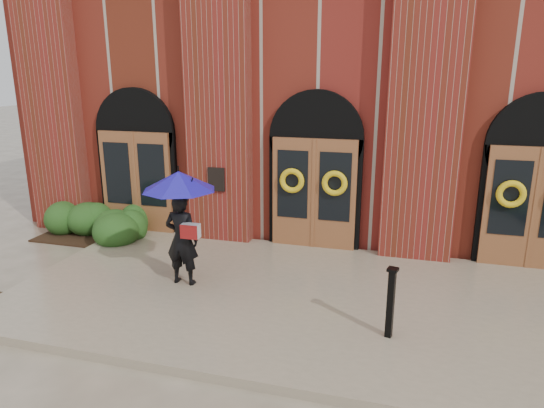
% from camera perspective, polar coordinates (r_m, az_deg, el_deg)
% --- Properties ---
extents(ground, '(90.00, 90.00, 0.00)m').
position_cam_1_polar(ground, '(8.95, 1.31, -11.68)').
color(ground, tan).
rests_on(ground, ground).
extents(landing, '(10.00, 5.30, 0.15)m').
position_cam_1_polar(landing, '(9.05, 1.56, -10.84)').
color(landing, gray).
rests_on(landing, ground).
extents(church_building, '(16.20, 12.53, 7.00)m').
position_cam_1_polar(church_building, '(16.63, 9.24, 13.23)').
color(church_building, maroon).
rests_on(church_building, ground).
extents(man_with_umbrella, '(1.37, 1.37, 2.18)m').
position_cam_1_polar(man_with_umbrella, '(9.05, -10.74, -0.26)').
color(man_with_umbrella, black).
rests_on(man_with_umbrella, landing).
extents(metal_post, '(0.18, 0.18, 1.12)m').
position_cam_1_polar(metal_post, '(7.61, 13.79, -11.05)').
color(metal_post, black).
rests_on(metal_post, landing).
extents(hedge_wall_left, '(3.08, 1.23, 0.79)m').
position_cam_1_polar(hedge_wall_left, '(12.79, -19.20, -2.21)').
color(hedge_wall_left, '#214617').
rests_on(hedge_wall_left, ground).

